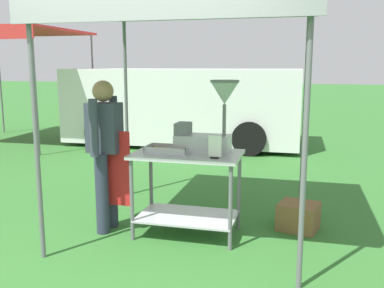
% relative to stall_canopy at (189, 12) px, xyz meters
% --- Properties ---
extents(ground_plane, '(70.00, 70.00, 0.00)m').
position_rel_stall_canopy_xyz_m(ground_plane, '(-0.27, 4.76, -2.28)').
color(ground_plane, '#33702D').
extents(stall_canopy, '(2.51, 2.25, 2.38)m').
position_rel_stall_canopy_xyz_m(stall_canopy, '(0.00, 0.00, 0.00)').
color(stall_canopy, slate).
rests_on(stall_canopy, ground).
extents(donut_cart, '(1.11, 0.68, 0.88)m').
position_rel_stall_canopy_xyz_m(donut_cart, '(-0.00, -0.10, -1.66)').
color(donut_cart, '#B7B7BC').
rests_on(donut_cart, ground).
extents(donut_tray, '(0.45, 0.26, 0.07)m').
position_rel_stall_canopy_xyz_m(donut_tray, '(-0.19, -0.14, -1.38)').
color(donut_tray, '#B7B7BC').
rests_on(donut_tray, donut_cart).
extents(donut_fryer, '(0.64, 0.29, 0.74)m').
position_rel_stall_canopy_xyz_m(donut_fryer, '(0.21, -0.03, -1.11)').
color(donut_fryer, '#B7B7BC').
rests_on(donut_fryer, donut_cart).
extents(menu_sign, '(0.13, 0.05, 0.22)m').
position_rel_stall_canopy_xyz_m(menu_sign, '(0.33, -0.29, -1.31)').
color(menu_sign, black).
rests_on(menu_sign, donut_cart).
extents(vendor, '(0.45, 0.53, 1.61)m').
position_rel_stall_canopy_xyz_m(vendor, '(-0.87, -0.19, -1.38)').
color(vendor, '#2D3347').
rests_on(vendor, ground).
extents(supply_crate, '(0.49, 0.46, 0.29)m').
position_rel_stall_canopy_xyz_m(supply_crate, '(1.14, 0.33, -2.13)').
color(supply_crate, brown).
rests_on(supply_crate, ground).
extents(van_white, '(5.15, 2.13, 1.69)m').
position_rel_stall_canopy_xyz_m(van_white, '(-1.47, 5.05, -1.40)').
color(van_white, white).
rests_on(van_white, ground).
extents(neighbour_tent, '(2.88, 2.61, 2.54)m').
position_rel_stall_canopy_xyz_m(neighbour_tent, '(-5.24, 4.27, 0.17)').
color(neighbour_tent, slate).
rests_on(neighbour_tent, ground).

